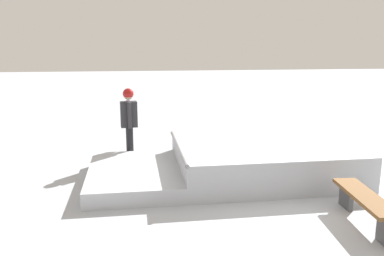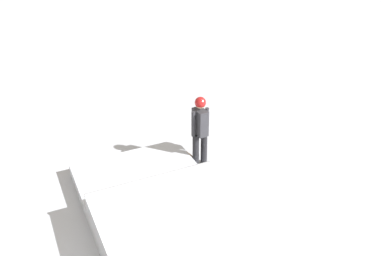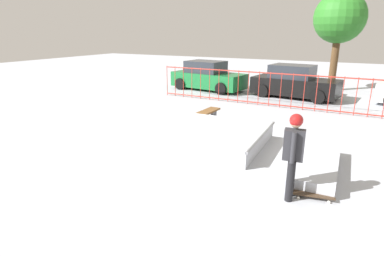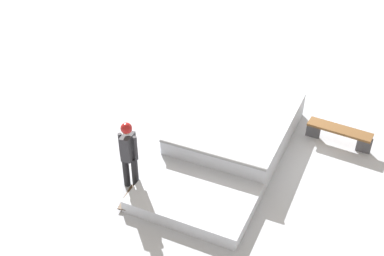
% 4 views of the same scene
% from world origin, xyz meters
% --- Properties ---
extents(ground_plane, '(60.00, 60.00, 0.00)m').
position_xyz_m(ground_plane, '(0.00, 0.00, 0.00)').
color(ground_plane, '#B2B7C1').
extents(skate_ramp, '(5.48, 2.76, 0.74)m').
position_xyz_m(skate_ramp, '(0.40, -0.37, 0.32)').
color(skate_ramp, silver).
rests_on(skate_ramp, ground).
extents(skater, '(0.40, 0.44, 1.73)m').
position_xyz_m(skater, '(2.75, -1.84, 1.01)').
color(skater, black).
rests_on(skater, ground).
extents(skateboard, '(0.82, 0.37, 0.09)m').
position_xyz_m(skateboard, '(3.18, -1.64, 0.08)').
color(skateboard, '#3F2D1E').
rests_on(skateboard, ground).
extents(park_bench, '(0.50, 1.66, 0.48)m').
position_xyz_m(park_bench, '(-0.96, 2.02, 0.36)').
color(park_bench, brown).
rests_on(park_bench, ground).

